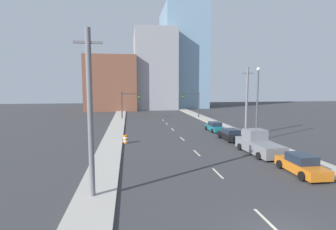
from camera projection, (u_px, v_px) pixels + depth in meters
name	position (u px, v px, depth m)	size (l,w,h in m)	color
sidewalk_left	(120.00, 116.00, 57.92)	(2.48, 98.13, 0.17)	#ADA89E
sidewalk_right	(196.00, 115.00, 60.47)	(2.48, 98.13, 0.17)	#ADA89E
lane_stripe_at_2m	(266.00, 220.00, 12.92)	(0.16, 2.40, 0.01)	beige
lane_stripe_at_9m	(218.00, 173.00, 19.96)	(0.16, 2.40, 0.01)	beige
lane_stripe_at_15m	(197.00, 153.00, 26.07)	(0.16, 2.40, 0.01)	beige
lane_stripe_at_23m	(182.00, 139.00, 33.21)	(0.16, 2.40, 0.01)	beige
lane_stripe_at_30m	(173.00, 129.00, 40.50)	(0.16, 2.40, 0.01)	beige
lane_stripe_at_36m	(167.00, 124.00, 46.80)	(0.16, 2.40, 0.01)	beige
lane_stripe_at_42m	(163.00, 120.00, 51.87)	(0.16, 2.40, 0.01)	beige
building_brick_left	(112.00, 84.00, 76.27)	(14.00, 16.00, 15.11)	brown
building_office_center	(154.00, 71.00, 81.65)	(12.00, 20.00, 23.15)	#99999E
building_glass_right	(182.00, 59.00, 86.58)	(13.00, 20.00, 31.55)	#7A9EB7
traffic_signal_left	(127.00, 101.00, 53.47)	(3.76, 0.35, 5.58)	#38383D
traffic_signal_right	(194.00, 101.00, 55.52)	(3.76, 0.35, 5.58)	#38383D
utility_pole_left_near	(90.00, 114.00, 14.95)	(1.60, 0.32, 9.82)	slate
utility_pole_right_mid	(247.00, 101.00, 34.86)	(1.60, 0.32, 9.14)	slate
traffic_barrel	(126.00, 139.00, 30.56)	(0.56, 0.56, 0.95)	orange
street_lamp	(257.00, 99.00, 31.41)	(0.44, 0.44, 8.87)	#4C4C51
sedan_orange	(301.00, 165.00, 19.77)	(2.10, 4.66, 1.51)	orange
pickup_truck_gray	(258.00, 144.00, 25.79)	(2.68, 6.09, 2.29)	slate
sedan_black	(231.00, 135.00, 32.35)	(2.27, 4.77, 1.39)	black
sedan_teal	(215.00, 127.00, 38.94)	(2.14, 4.44, 1.38)	#196B75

